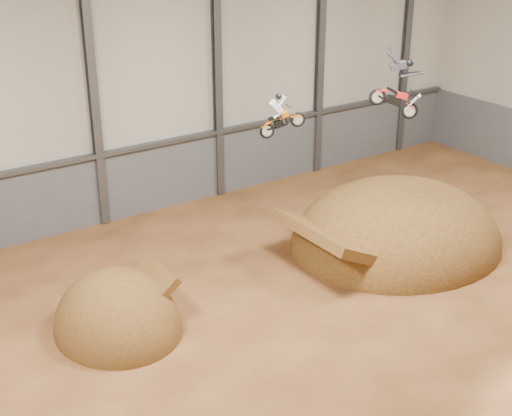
{
  "coord_description": "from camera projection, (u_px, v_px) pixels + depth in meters",
  "views": [
    {
      "loc": [
        -15.17,
        -15.9,
        14.69
      ],
      "look_at": [
        -1.63,
        4.0,
        4.25
      ],
      "focal_mm": 50.0,
      "sensor_mm": 36.0,
      "label": 1
    }
  ],
  "objects": [
    {
      "name": "floor",
      "position": [
        355.0,
        342.0,
        25.74
      ],
      "size": [
        40.0,
        40.0,
        0.0
      ],
      "primitive_type": "plane",
      "color": "#512D15",
      "rests_on": "ground"
    },
    {
      "name": "back_wall",
      "position": [
        156.0,
        73.0,
        34.33
      ],
      "size": [
        40.0,
        0.1,
        14.0
      ],
      "primitive_type": "cube",
      "color": "#B4B0A0",
      "rests_on": "ground"
    },
    {
      "name": "lower_band_back",
      "position": [
        162.0,
        176.0,
        36.34
      ],
      "size": [
        39.8,
        0.18,
        3.5
      ],
      "primitive_type": "cube",
      "color": "#55585C",
      "rests_on": "ground"
    },
    {
      "name": "steel_rail",
      "position": [
        162.0,
        143.0,
        35.51
      ],
      "size": [
        39.8,
        0.35,
        0.2
      ],
      "primitive_type": "cube",
      "color": "#47494F",
      "rests_on": "lower_band_back"
    },
    {
      "name": "steel_column_2",
      "position": [
        92.0,
        83.0,
        32.46
      ],
      "size": [
        0.4,
        0.36,
        13.9
      ],
      "primitive_type": "cube",
      "color": "#47494F",
      "rests_on": "ground"
    },
    {
      "name": "steel_column_3",
      "position": [
        217.0,
        66.0,
        35.9
      ],
      "size": [
        0.4,
        0.36,
        13.9
      ],
      "primitive_type": "cube",
      "color": "#47494F",
      "rests_on": "ground"
    },
    {
      "name": "steel_column_4",
      "position": [
        320.0,
        51.0,
        39.34
      ],
      "size": [
        0.4,
        0.36,
        13.9
      ],
      "primitive_type": "cube",
      "color": "#47494F",
      "rests_on": "ground"
    },
    {
      "name": "steel_column_5",
      "position": [
        407.0,
        39.0,
        42.78
      ],
      "size": [
        0.4,
        0.36,
        13.9
      ],
      "primitive_type": "cube",
      "color": "#47494F",
      "rests_on": "ground"
    },
    {
      "name": "takeoff_ramp",
      "position": [
        118.0,
        330.0,
        26.48
      ],
      "size": [
        4.59,
        5.3,
        4.59
      ],
      "primitive_type": "ellipsoid",
      "color": "#432910",
      "rests_on": "ground"
    },
    {
      "name": "landing_ramp",
      "position": [
        395.0,
        244.0,
        33.05
      ],
      "size": [
        10.22,
        9.04,
        5.9
      ],
      "primitive_type": "ellipsoid",
      "color": "#432910",
      "rests_on": "ground"
    },
    {
      "name": "fmx_rider_a",
      "position": [
        285.0,
        111.0,
        25.93
      ],
      "size": [
        2.27,
        1.3,
        2.05
      ],
      "primitive_type": null,
      "rotation": [
        0.0,
        -0.28,
        -0.31
      ],
      "color": "#C25900"
    },
    {
      "name": "fmx_rider_b",
      "position": [
        392.0,
        81.0,
        26.75
      ],
      "size": [
        3.34,
        2.42,
        3.22
      ],
      "primitive_type": null,
      "rotation": [
        0.0,
        0.41,
        -0.54
      ],
      "color": "red"
    }
  ]
}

